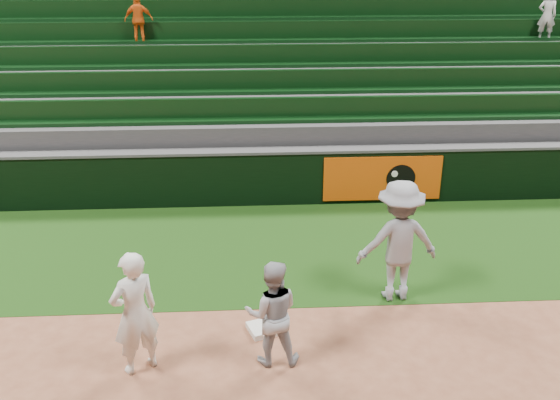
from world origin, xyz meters
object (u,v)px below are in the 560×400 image
object	(u,v)px
first_baseman	(135,313)
base_coach	(398,241)
first_base	(263,329)
baserunner	(272,313)

from	to	relation	value
first_baseman	base_coach	bearing A→B (deg)	169.45
first_base	baserunner	xyz separation A→B (m)	(0.11, -0.70, 0.73)
first_base	first_baseman	distance (m)	2.07
base_coach	baserunner	bearing A→B (deg)	31.36
baserunner	first_baseman	bearing A→B (deg)	3.60
baserunner	base_coach	bearing A→B (deg)	-142.04
baserunner	base_coach	size ratio (longest dim) A/B	0.77
first_baseman	baserunner	world-z (taller)	first_baseman
first_baseman	base_coach	distance (m)	4.25
first_base	baserunner	world-z (taller)	baserunner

